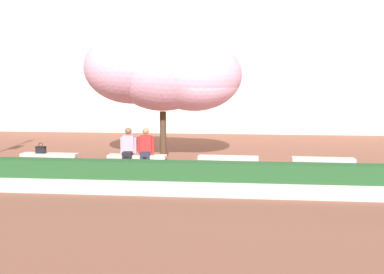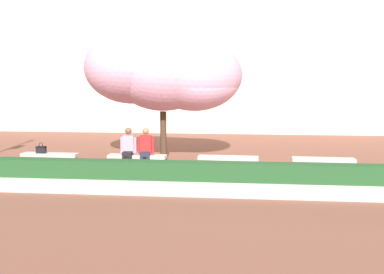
# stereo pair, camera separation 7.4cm
# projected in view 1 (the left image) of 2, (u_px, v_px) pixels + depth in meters

# --- Properties ---
(ground_plane) EXTENTS (100.00, 100.00, 0.00)m
(ground_plane) POSITION_uv_depth(u_px,v_px,m) (228.00, 171.00, 13.64)
(ground_plane) COLOR brown
(building_facade) EXTENTS (28.00, 4.00, 8.69)m
(building_facade) POSITION_uv_depth(u_px,v_px,m) (234.00, 53.00, 24.97)
(building_facade) COLOR beige
(building_facade) RESTS_ON ground
(stone_bench_west_end) EXTENTS (1.83, 0.48, 0.45)m
(stone_bench_west_end) POSITION_uv_depth(u_px,v_px,m) (50.00, 158.00, 14.18)
(stone_bench_west_end) COLOR #BCB7AD
(stone_bench_west_end) RESTS_ON ground
(stone_bench_near_west) EXTENTS (1.83, 0.48, 0.45)m
(stone_bench_near_west) POSITION_uv_depth(u_px,v_px,m) (137.00, 159.00, 13.89)
(stone_bench_near_west) COLOR #BCB7AD
(stone_bench_near_west) RESTS_ON ground
(stone_bench_center) EXTENTS (1.83, 0.48, 0.45)m
(stone_bench_center) POSITION_uv_depth(u_px,v_px,m) (228.00, 161.00, 13.61)
(stone_bench_center) COLOR #BCB7AD
(stone_bench_center) RESTS_ON ground
(stone_bench_near_east) EXTENTS (1.83, 0.48, 0.45)m
(stone_bench_near_east) POSITION_uv_depth(u_px,v_px,m) (323.00, 163.00, 13.32)
(stone_bench_near_east) COLOR #BCB7AD
(stone_bench_near_east) RESTS_ON ground
(person_seated_left) EXTENTS (0.51, 0.70, 1.29)m
(person_seated_left) POSITION_uv_depth(u_px,v_px,m) (128.00, 147.00, 13.82)
(person_seated_left) COLOR black
(person_seated_left) RESTS_ON ground
(person_seated_right) EXTENTS (0.51, 0.71, 1.29)m
(person_seated_right) POSITION_uv_depth(u_px,v_px,m) (146.00, 147.00, 13.76)
(person_seated_right) COLOR black
(person_seated_right) RESTS_ON ground
(handbag) EXTENTS (0.30, 0.15, 0.34)m
(handbag) POSITION_uv_depth(u_px,v_px,m) (41.00, 149.00, 14.15)
(handbag) COLOR black
(handbag) RESTS_ON stone_bench_west_end
(cherry_tree_main) EXTENTS (5.31, 3.30, 4.37)m
(cherry_tree_main) POSITION_uv_depth(u_px,v_px,m) (161.00, 72.00, 15.01)
(cherry_tree_main) COLOR #473323
(cherry_tree_main) RESTS_ON ground
(planter_hedge_foreground) EXTENTS (16.90, 0.50, 0.80)m
(planter_hedge_foreground) POSITION_uv_depth(u_px,v_px,m) (225.00, 180.00, 10.59)
(planter_hedge_foreground) COLOR #BCB7AD
(planter_hedge_foreground) RESTS_ON ground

